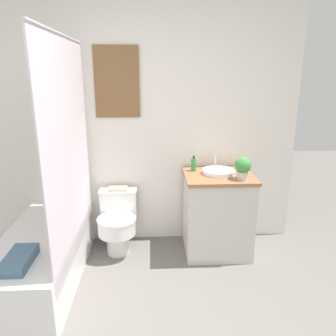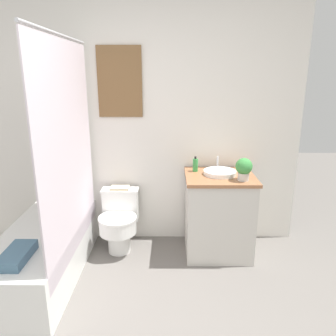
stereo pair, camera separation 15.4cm
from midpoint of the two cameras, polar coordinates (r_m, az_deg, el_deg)
The scene contains 8 objects.
wall_back at distance 3.27m, azimuth -3.62°, elevation 8.24°, with size 3.18×0.07×2.50m.
shower_area at distance 3.03m, azimuth -19.31°, elevation -12.94°, with size 0.61×1.45×1.98m.
toilet at distance 3.29m, azimuth -7.17°, elevation -9.05°, with size 0.37×0.49×0.59m.
vanity at distance 3.23m, azimuth 10.11°, elevation -7.96°, with size 0.64×0.57×0.79m.
sink at distance 3.11m, azimuth 10.42°, elevation -0.76°, with size 0.30×0.34×0.13m.
soap_bottle at distance 3.17m, azimuth 6.17°, elevation 0.53°, with size 0.05×0.05×0.15m.
potted_plant at distance 2.96m, azimuth 14.53°, elevation -0.03°, with size 0.15×0.15×0.20m.
book_on_tank at distance 3.30m, azimuth -7.06°, elevation -3.47°, with size 0.19×0.12×0.02m.
Camera 2 is at (0.30, -1.15, 1.70)m, focal length 35.00 mm.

